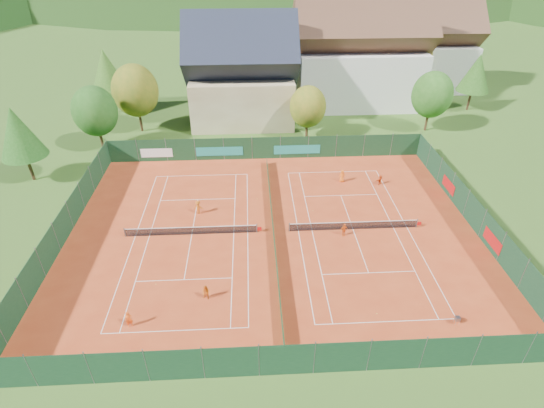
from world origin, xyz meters
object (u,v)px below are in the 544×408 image
at_px(player_right_far_b, 380,180).
at_px(chalet, 242,77).
at_px(player_left_near, 129,319).
at_px(player_left_mid, 206,293).
at_px(player_right_near, 344,230).
at_px(player_left_far, 198,207).
at_px(hotel_block_b, 425,51).
at_px(player_right_far_a, 342,176).
at_px(ball_hopper, 458,319).
at_px(hotel_block_a, 359,59).

bearing_deg(player_right_far_b, chalet, -94.23).
height_order(player_left_near, player_left_mid, player_left_near).
bearing_deg(player_left_near, player_right_near, 5.11).
bearing_deg(player_right_far_b, player_left_far, -27.54).
distance_m(player_left_mid, player_right_near, 14.92).
relative_size(player_left_far, player_right_far_b, 1.24).
distance_m(player_right_near, player_right_far_b, 11.37).
bearing_deg(hotel_block_b, player_left_near, -126.86).
height_order(hotel_block_b, player_right_far_a, hotel_block_b).
relative_size(player_right_far_a, player_right_far_b, 1.22).
xyz_separation_m(player_left_mid, player_right_far_b, (18.87, 17.36, -0.07)).
height_order(ball_hopper, player_left_far, player_left_far).
xyz_separation_m(hotel_block_a, ball_hopper, (-2.74, -48.35, -6.83)).
bearing_deg(player_right_far_b, player_left_mid, 1.62).
distance_m(chalet, hotel_block_a, 19.94).
bearing_deg(player_right_near, player_left_far, 145.85).
distance_m(hotel_block_b, player_left_far, 55.47).
height_order(chalet, hotel_block_a, hotel_block_a).
xyz_separation_m(chalet, player_right_near, (9.83, -30.95, -5.94)).
bearing_deg(player_left_far, player_left_mid, 108.12).
height_order(player_right_far_a, player_right_far_b, player_right_far_a).
xyz_separation_m(ball_hopper, player_left_mid, (-19.15, 3.61, 0.14)).
xyz_separation_m(ball_hopper, player_right_far_b, (-0.28, 20.96, 0.07)).
distance_m(hotel_block_b, player_right_near, 50.92).
height_order(player_left_mid, player_right_far_a, player_right_far_a).
height_order(chalet, player_left_far, chalet).
relative_size(hotel_block_a, player_left_far, 14.09).
bearing_deg(hotel_block_b, hotel_block_a, -150.26).
xyz_separation_m(player_left_near, player_right_far_a, (20.10, 20.74, 0.03)).
relative_size(player_left_far, player_right_far_a, 1.01).
bearing_deg(player_left_near, player_left_mid, 0.13).
distance_m(player_left_far, player_right_near, 15.20).
bearing_deg(player_left_near, player_right_far_a, 21.55).
bearing_deg(player_right_far_b, hotel_block_a, -137.29).
relative_size(chalet, player_left_mid, 11.70).
relative_size(player_left_mid, player_right_far_b, 1.12).
height_order(player_left_near, player_left_far, player_left_far).
bearing_deg(player_left_near, player_right_far_b, 14.82).
bearing_deg(hotel_block_b, ball_hopper, -106.55).
bearing_deg(hotel_block_a, player_left_near, -120.12).
height_order(hotel_block_a, player_right_far_a, hotel_block_a).
height_order(chalet, player_right_far_b, chalet).
height_order(hotel_block_a, player_right_far_b, hotel_block_a).
bearing_deg(ball_hopper, hotel_block_a, 86.75).
bearing_deg(hotel_block_b, chalet, -157.01).
xyz_separation_m(player_left_mid, player_right_far_a, (14.57, 18.22, 0.06)).
bearing_deg(player_right_far_a, ball_hopper, 111.57).
distance_m(chalet, player_right_far_b, 27.36).
bearing_deg(player_left_mid, chalet, 110.98).
bearing_deg(chalet, player_left_mid, -94.27).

